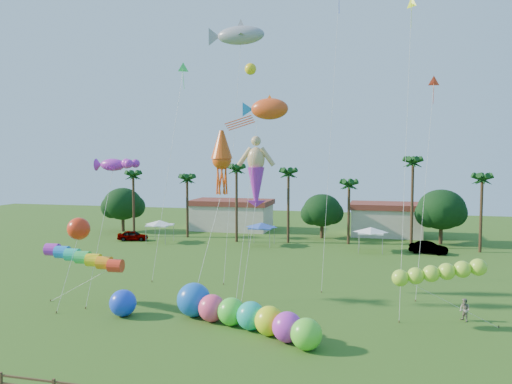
% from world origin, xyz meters
% --- Properties ---
extents(ground, '(160.00, 160.00, 0.00)m').
position_xyz_m(ground, '(0.00, 0.00, 0.00)').
color(ground, '#285116').
rests_on(ground, ground).
extents(tree_line, '(69.46, 8.91, 11.00)m').
position_xyz_m(tree_line, '(3.57, 44.00, 4.28)').
color(tree_line, '#3A2819').
rests_on(tree_line, ground).
extents(buildings_row, '(35.00, 7.00, 4.00)m').
position_xyz_m(buildings_row, '(-3.09, 50.00, 2.00)').
color(buildings_row, beige).
rests_on(buildings_row, ground).
extents(tent_row, '(31.00, 4.00, 0.60)m').
position_xyz_m(tent_row, '(-6.00, 36.33, 2.75)').
color(tent_row, white).
rests_on(tent_row, ground).
extents(car_a, '(4.42, 2.58, 1.41)m').
position_xyz_m(car_a, '(-24.31, 36.42, 0.71)').
color(car_a, '#4C4C54').
rests_on(car_a, ground).
extents(car_b, '(4.64, 2.44, 1.46)m').
position_xyz_m(car_b, '(14.78, 36.50, 0.73)').
color(car_b, '#4C4C54').
rests_on(car_b, ground).
extents(spectator_b, '(0.96, 1.00, 1.62)m').
position_xyz_m(spectator_b, '(14.98, 11.00, 0.81)').
color(spectator_b, gray).
rests_on(spectator_b, ground).
extents(caterpillar_inflatable, '(11.49, 6.91, 2.47)m').
position_xyz_m(caterpillar_inflatable, '(-0.03, 5.66, 1.03)').
color(caterpillar_inflatable, '#FF4375').
rests_on(caterpillar_inflatable, ground).
extents(blue_ball, '(1.95, 1.95, 1.95)m').
position_xyz_m(blue_ball, '(-9.06, 6.15, 0.98)').
color(blue_ball, blue).
rests_on(blue_ball, ground).
extents(rainbow_tube, '(8.49, 2.11, 4.03)m').
position_xyz_m(rainbow_tube, '(-11.87, 6.91, 3.52)').
color(rainbow_tube, red).
rests_on(rainbow_tube, ground).
extents(green_worm, '(9.73, 2.48, 4.08)m').
position_xyz_m(green_worm, '(10.46, 8.67, 3.40)').
color(green_worm, '#A7E432').
rests_on(green_worm, ground).
extents(orange_ball_kite, '(2.23, 2.62, 7.04)m').
position_xyz_m(orange_ball_kite, '(-13.14, 7.01, 6.18)').
color(orange_ball_kite, red).
rests_on(orange_ball_kite, ground).
extents(merman_kite, '(2.73, 5.12, 12.88)m').
position_xyz_m(merman_kite, '(-1.33, 15.33, 9.96)').
color(merman_kite, tan).
rests_on(merman_kite, ground).
extents(fish_kite, '(5.11, 7.27, 16.73)m').
position_xyz_m(fish_kite, '(-0.24, 15.73, 15.71)').
color(fish_kite, '#E54819').
rests_on(fish_kite, ground).
extents(shark_kite, '(6.72, 7.49, 24.78)m').
position_xyz_m(shark_kite, '(-4.61, 22.22, 23.63)').
color(shark_kite, '#8F919C').
rests_on(shark_kite, ground).
extents(squid_kite, '(2.55, 4.77, 13.83)m').
position_xyz_m(squid_kite, '(-3.17, 11.48, 11.39)').
color(squid_kite, '#DC4B12').
rests_on(squid_kite, ground).
extents(lobster_kite, '(4.05, 5.00, 11.71)m').
position_xyz_m(lobster_kite, '(-12.25, 10.62, 10.98)').
color(lobster_kite, '#B126BE').
rests_on(lobster_kite, ground).
extents(delta_kite_red, '(1.94, 3.97, 18.51)m').
position_xyz_m(delta_kite_red, '(13.25, 18.87, 17.56)').
color(delta_kite_red, red).
rests_on(delta_kite_red, ground).
extents(delta_kite_yellow, '(1.04, 3.74, 23.35)m').
position_xyz_m(delta_kite_yellow, '(11.01, 12.69, 22.13)').
color(delta_kite_yellow, '#DCFF1A').
rests_on(delta_kite_yellow, ground).
extents(delta_kite_green, '(2.41, 4.19, 20.77)m').
position_xyz_m(delta_kite_green, '(-9.70, 19.52, 19.78)').
color(delta_kite_green, '#38EF63').
rests_on(delta_kite_green, ground).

